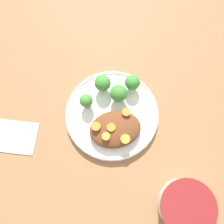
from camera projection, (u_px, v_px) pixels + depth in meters
name	position (u px, v px, depth m)	size (l,w,h in m)	color
ground_plane	(112.00, 115.00, 0.57)	(4.00, 4.00, 0.00)	#8C603D
plate	(112.00, 114.00, 0.56)	(0.24, 0.24, 0.02)	silver
dip_bowl	(186.00, 206.00, 0.48)	(0.12, 0.12, 0.05)	silver
stew_mound	(116.00, 129.00, 0.53)	(0.13, 0.09, 0.03)	brown
broccoli_floret_0	(86.00, 101.00, 0.54)	(0.03, 0.03, 0.05)	#759E51
broccoli_floret_1	(103.00, 83.00, 0.54)	(0.04, 0.04, 0.05)	#7FA85B
broccoli_floret_2	(119.00, 93.00, 0.54)	(0.04, 0.04, 0.06)	#759E51
broccoli_floret_3	(132.00, 83.00, 0.55)	(0.04, 0.04, 0.05)	#7FA85B
carrot_slice_0	(106.00, 136.00, 0.50)	(0.02, 0.02, 0.00)	orange
carrot_slice_1	(96.00, 126.00, 0.51)	(0.02, 0.02, 0.00)	orange
carrot_slice_2	(126.00, 112.00, 0.52)	(0.02, 0.02, 0.00)	orange
carrot_slice_3	(111.00, 127.00, 0.51)	(0.02, 0.02, 0.00)	orange
carrot_slice_4	(125.00, 139.00, 0.50)	(0.02, 0.02, 0.01)	orange
napkin	(11.00, 136.00, 0.55)	(0.14, 0.11, 0.01)	white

